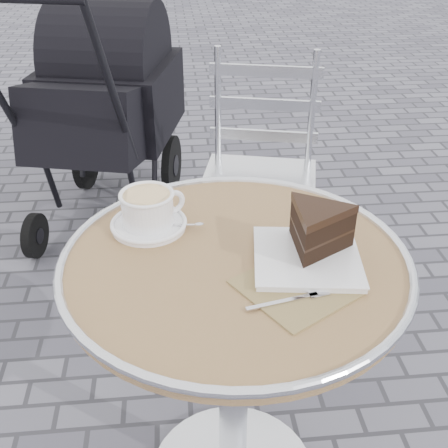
{
  "coord_description": "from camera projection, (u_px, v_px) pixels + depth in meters",
  "views": [
    {
      "loc": [
        -0.11,
        -0.93,
        1.39
      ],
      "look_at": [
        -0.02,
        0.05,
        0.78
      ],
      "focal_mm": 45.0,
      "sensor_mm": 36.0,
      "label": 1
    }
  ],
  "objects": [
    {
      "name": "cafe_table",
      "position": [
        235.0,
        320.0,
        1.22
      ],
      "size": [
        0.72,
        0.72,
        0.74
      ],
      "color": "silver",
      "rests_on": "ground"
    },
    {
      "name": "cappuccino_set",
      "position": [
        149.0,
        212.0,
        1.22
      ],
      "size": [
        0.19,
        0.16,
        0.08
      ],
      "rotation": [
        0.0,
        0.0,
        0.42
      ],
      "color": "white",
      "rests_on": "cafe_table"
    },
    {
      "name": "cake_plate_set",
      "position": [
        314.0,
        235.0,
        1.12
      ],
      "size": [
        0.28,
        0.32,
        0.11
      ],
      "rotation": [
        0.0,
        0.0,
        -0.13
      ],
      "color": "olive",
      "rests_on": "cafe_table"
    },
    {
      "name": "bistro_chair",
      "position": [
        262.0,
        148.0,
        2.03
      ],
      "size": [
        0.49,
        0.49,
        0.89
      ],
      "rotation": [
        0.0,
        0.0,
        -0.24
      ],
      "color": "silver",
      "rests_on": "ground"
    },
    {
      "name": "baby_stroller",
      "position": [
        105.0,
        115.0,
        2.47
      ],
      "size": [
        0.72,
        1.15,
        1.11
      ],
      "rotation": [
        0.0,
        0.0,
        -0.24
      ],
      "color": "black",
      "rests_on": "ground"
    }
  ]
}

